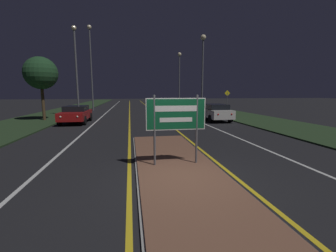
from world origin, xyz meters
The scene contains 20 objects.
ground_plane centered at (0.00, 0.00, 0.00)m, with size 160.00×160.00×0.00m, color black.
median_island centered at (0.00, 1.05, 0.04)m, with size 2.60×9.46×0.10m.
verge_left centered at (-9.50, 20.00, 0.04)m, with size 5.00×100.00×0.08m.
verge_right centered at (9.50, 20.00, 0.04)m, with size 5.00×100.00×0.08m.
centre_line_yellow_left centered at (-1.49, 25.00, 0.00)m, with size 0.12×70.00×0.01m.
centre_line_yellow_right centered at (1.49, 25.00, 0.00)m, with size 0.12×70.00×0.01m.
lane_line_white_left centered at (-4.20, 25.00, 0.00)m, with size 0.12×70.00×0.01m.
lane_line_white_right centered at (4.20, 25.00, 0.00)m, with size 0.12×70.00×0.01m.
edge_line_white_left centered at (-7.20, 25.00, 0.00)m, with size 0.10×70.00×0.01m.
edge_line_white_right centered at (7.20, 25.00, 0.00)m, with size 0.10×70.00×0.01m.
highway_sign centered at (0.00, 1.05, 1.63)m, with size 1.90×0.07×2.22m.
streetlight_left_near centered at (-6.33, 17.03, 5.13)m, with size 0.45×0.45×8.47m.
streetlight_left_far centered at (-6.25, 25.24, 6.91)m, with size 0.54×0.54×10.81m.
streetlight_right_near centered at (6.53, 18.39, 5.86)m, with size 0.59×0.59×8.53m.
streetlight_right_far centered at (6.59, 30.47, 6.06)m, with size 0.60×0.60×8.71m.
car_receding_0 centered at (5.71, 12.40, 0.75)m, with size 1.90×4.47×1.42m.
car_receding_1 centered at (2.42, 22.10, 0.78)m, with size 2.02×4.44×1.44m.
car_approaching_0 centered at (-5.62, 12.70, 0.73)m, with size 1.94×4.15×1.34m.
warning_sign centered at (8.49, 16.13, 1.60)m, with size 0.60×0.06×2.53m.
roadside_palm_left centered at (-8.59, 14.53, 3.94)m, with size 2.64×2.64×5.21m.
Camera 1 is at (-1.42, -5.83, 2.39)m, focal length 24.00 mm.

